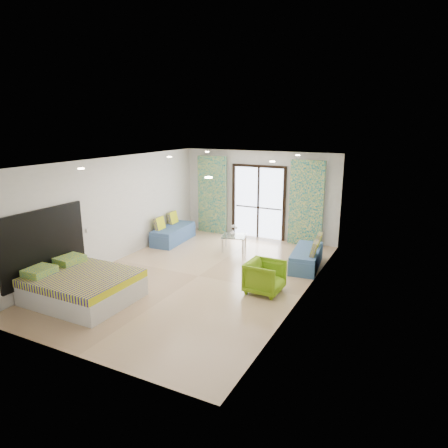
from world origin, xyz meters
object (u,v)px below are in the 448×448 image
at_px(daybed_right, 307,257).
at_px(armchair, 265,276).
at_px(bed, 82,286).
at_px(daybed_left, 173,233).
at_px(coffee_table, 234,237).

xyz_separation_m(daybed_right, armchair, (-0.39, -1.93, 0.13)).
xyz_separation_m(bed, daybed_right, (3.59, 3.96, -0.05)).
height_order(daybed_left, daybed_right, daybed_left).
bearing_deg(bed, coffee_table, 72.42).
xyz_separation_m(daybed_left, daybed_right, (4.23, -0.32, -0.01)).
bearing_deg(daybed_right, armchair, -108.14).
bearing_deg(armchair, bed, 123.60).
height_order(daybed_right, coffee_table, daybed_right).
bearing_deg(bed, daybed_right, 47.76).
relative_size(daybed_left, daybed_right, 1.03).
bearing_deg(daybed_left, coffee_table, -2.21).
bearing_deg(daybed_right, coffee_table, 162.80).
relative_size(daybed_left, coffee_table, 2.13).
distance_m(bed, daybed_left, 4.33).
xyz_separation_m(daybed_left, armchair, (3.84, -2.25, 0.12)).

